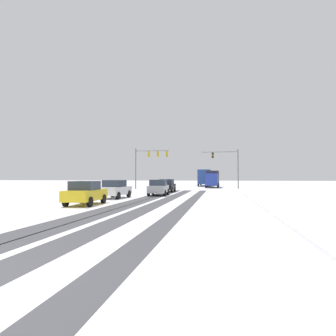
% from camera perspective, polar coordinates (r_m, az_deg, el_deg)
% --- Properties ---
extents(wheel_track_left_lane, '(1.18, 38.43, 0.01)m').
position_cam_1_polar(wheel_track_left_lane, '(22.33, -1.23, -6.62)').
color(wheel_track_left_lane, '#4C4C51').
rests_on(wheel_track_left_lane, ground).
extents(wheel_track_right_lane, '(1.16, 38.43, 0.01)m').
position_cam_1_polar(wheel_track_right_lane, '(22.88, -6.87, -6.50)').
color(wheel_track_right_lane, '#4C4C51').
rests_on(wheel_track_right_lane, ground).
extents(wheel_track_center, '(0.91, 38.43, 0.01)m').
position_cam_1_polar(wheel_track_center, '(22.02, 4.29, -6.69)').
color(wheel_track_center, '#4C4C51').
rests_on(wheel_track_center, ground).
extents(wheel_track_oncoming, '(0.80, 38.43, 0.01)m').
position_cam_1_polar(wheel_track_oncoming, '(22.64, -4.66, -6.55)').
color(wheel_track_oncoming, '#4C4C51').
rests_on(wheel_track_oncoming, ground).
extents(sidewalk_kerb_right, '(4.00, 38.43, 0.12)m').
position_cam_1_polar(sidewalk_kerb_right, '(20.67, 22.70, -6.72)').
color(sidewalk_kerb_right, white).
rests_on(sidewalk_kerb_right, ground).
extents(traffic_signal_far_right, '(6.01, 0.38, 6.50)m').
position_cam_1_polar(traffic_signal_far_right, '(49.42, 11.64, 1.20)').
color(traffic_signal_far_right, slate).
rests_on(traffic_signal_far_right, ground).
extents(traffic_signal_far_left, '(5.45, 0.46, 6.50)m').
position_cam_1_polar(traffic_signal_far_left, '(46.79, -3.78, 1.75)').
color(traffic_signal_far_left, slate).
rests_on(traffic_signal_far_left, ground).
extents(car_black_lead, '(1.86, 4.12, 1.62)m').
position_cam_1_polar(car_black_lead, '(37.12, -0.21, -3.44)').
color(car_black_lead, black).
rests_on(car_black_lead, ground).
extents(car_silver_second, '(2.02, 4.19, 1.62)m').
position_cam_1_polar(car_silver_second, '(30.04, -1.89, -3.83)').
color(car_silver_second, '#B7BABF').
rests_on(car_silver_second, ground).
extents(car_white_third, '(2.00, 4.19, 1.62)m').
position_cam_1_polar(car_white_third, '(26.50, -10.33, -4.07)').
color(car_white_third, silver).
rests_on(car_white_third, ground).
extents(car_yellow_cab_fourth, '(2.00, 4.19, 1.62)m').
position_cam_1_polar(car_yellow_cab_fourth, '(20.65, -15.84, -4.69)').
color(car_yellow_cab_fourth, yellow).
rests_on(car_yellow_cab_fourth, ground).
extents(bus_oncoming, '(2.75, 11.02, 3.38)m').
position_cam_1_polar(bus_oncoming, '(62.98, 7.31, -1.67)').
color(bus_oncoming, '#284793').
rests_on(bus_oncoming, ground).
extents(box_truck_delivery, '(2.45, 7.45, 3.02)m').
position_cam_1_polar(box_truck_delivery, '(53.15, 8.69, -2.04)').
color(box_truck_delivery, '#233899').
rests_on(box_truck_delivery, ground).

